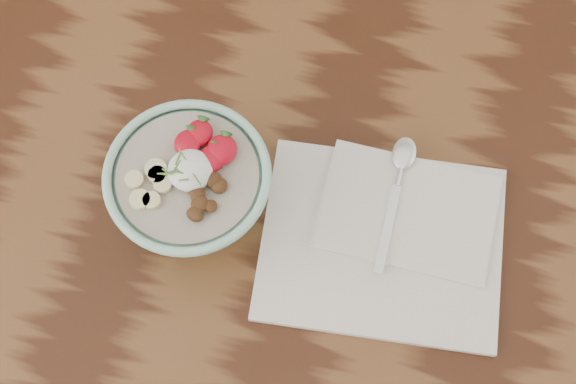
% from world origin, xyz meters
% --- Properties ---
extents(table, '(1.60, 0.90, 0.75)m').
position_xyz_m(table, '(0.00, 0.00, 0.66)').
color(table, '#381B0E').
rests_on(table, ground).
extents(breakfast_bowl, '(0.17, 0.17, 0.12)m').
position_xyz_m(breakfast_bowl, '(0.07, -0.02, 0.81)').
color(breakfast_bowl, '#9DD3BD').
rests_on(breakfast_bowl, table).
extents(napkin, '(0.28, 0.24, 0.02)m').
position_xyz_m(napkin, '(0.29, -0.00, 0.76)').
color(napkin, white).
rests_on(napkin, table).
extents(spoon, '(0.03, 0.17, 0.01)m').
position_xyz_m(spoon, '(0.29, 0.07, 0.77)').
color(spoon, silver).
rests_on(spoon, napkin).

